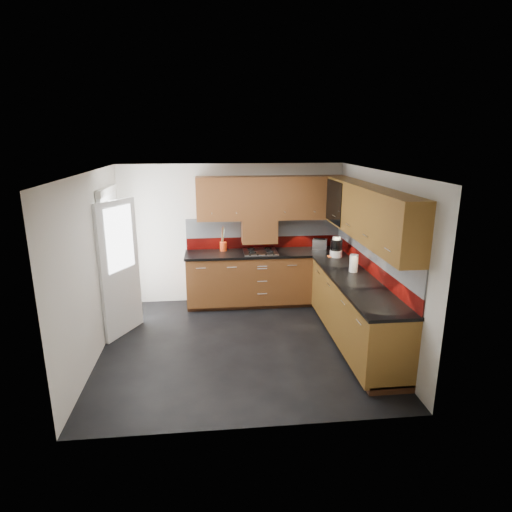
{
  "coord_description": "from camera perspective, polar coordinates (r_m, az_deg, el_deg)",
  "views": [
    {
      "loc": [
        -0.36,
        -5.46,
        2.82
      ],
      "look_at": [
        0.29,
        0.65,
        1.11
      ],
      "focal_mm": 30.0,
      "sensor_mm": 36.0,
      "label": 1
    }
  ],
  "objects": [
    {
      "name": "paper_towel",
      "position": [
        6.32,
        12.9,
        -0.95
      ],
      "size": [
        0.16,
        0.16,
        0.26
      ],
      "primitive_type": "cylinder",
      "rotation": [
        0.0,
        0.0,
        -0.43
      ],
      "color": "white",
      "rests_on": "countertop"
    },
    {
      "name": "backsplash",
      "position": [
        6.79,
        8.06,
        1.67
      ],
      "size": [
        2.7,
        3.2,
        0.54
      ],
      "color": "#650B09",
      "rests_on": "countertop"
    },
    {
      "name": "utensil_pot",
      "position": [
        7.34,
        -4.39,
        1.45
      ],
      "size": [
        0.12,
        0.12,
        0.43
      ],
      "color": "red",
      "rests_on": "countertop"
    },
    {
      "name": "back_door",
      "position": [
        6.62,
        -18.22,
        -0.92
      ],
      "size": [
        0.42,
        1.19,
        2.04
      ],
      "color": "white",
      "rests_on": "room"
    },
    {
      "name": "gas_hob",
      "position": [
        7.22,
        0.59,
        0.59
      ],
      "size": [
        0.57,
        0.5,
        0.04
      ],
      "color": "silver",
      "rests_on": "countertop"
    },
    {
      "name": "orange_cloth",
      "position": [
        7.08,
        10.08,
        -0.05
      ],
      "size": [
        0.14,
        0.12,
        0.01
      ],
      "primitive_type": "cube",
      "rotation": [
        0.0,
        0.0,
        0.07
      ],
      "color": "#DB5418",
      "rests_on": "countertop"
    },
    {
      "name": "room",
      "position": [
        5.63,
        -2.23,
        1.97
      ],
      "size": [
        4.0,
        3.8,
        2.64
      ],
      "color": "black"
    },
    {
      "name": "glass_cabinet",
      "position": [
        6.91,
        11.51,
        7.3
      ],
      "size": [
        0.32,
        0.8,
        0.66
      ],
      "color": "black",
      "rests_on": "room"
    },
    {
      "name": "toaster",
      "position": [
        7.53,
        8.5,
        1.59
      ],
      "size": [
        0.28,
        0.22,
        0.18
      ],
      "color": "silver",
      "rests_on": "countertop"
    },
    {
      "name": "food_processor",
      "position": [
        7.06,
        10.66,
        1.11
      ],
      "size": [
        0.2,
        0.2,
        0.33
      ],
      "color": "white",
      "rests_on": "countertop"
    },
    {
      "name": "extractor_hood",
      "position": [
        7.31,
        0.44,
        3.38
      ],
      "size": [
        0.6,
        0.33,
        0.4
      ],
      "primitive_type": "cube",
      "color": "#5C3614",
      "rests_on": "room"
    },
    {
      "name": "upper_cabinets",
      "position": [
        6.52,
        8.18,
        6.73
      ],
      "size": [
        2.5,
        3.2,
        0.72
      ],
      "color": "#5C3614",
      "rests_on": "room"
    },
    {
      "name": "countertop",
      "position": [
        6.61,
        6.56,
        -1.28
      ],
      "size": [
        2.72,
        3.22,
        0.04
      ],
      "color": "black",
      "rests_on": "base_cabinets"
    },
    {
      "name": "base_cabinets",
      "position": [
        6.77,
        6.52,
        -5.14
      ],
      "size": [
        2.7,
        3.2,
        0.95
      ],
      "color": "#5C3614",
      "rests_on": "room"
    }
  ]
}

